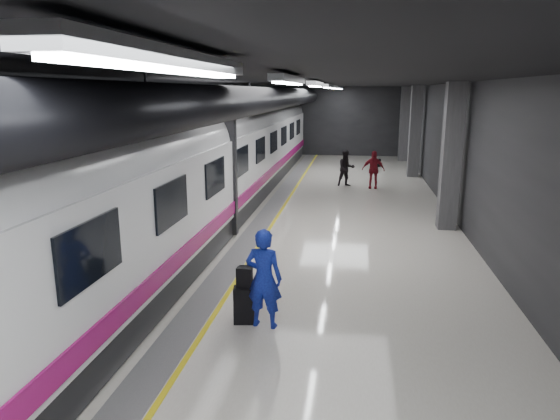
{
  "coord_description": "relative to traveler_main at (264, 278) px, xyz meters",
  "views": [
    {
      "loc": [
        1.65,
        -13.85,
        4.22
      ],
      "look_at": [
        -0.16,
        -1.94,
        1.35
      ],
      "focal_mm": 32.0,
      "sensor_mm": 36.0,
      "label": 1
    }
  ],
  "objects": [
    {
      "name": "ground",
      "position": [
        -0.09,
        5.52,
        -0.93
      ],
      "size": [
        40.0,
        40.0,
        0.0
      ],
      "primitive_type": "plane",
      "color": "silver",
      "rests_on": "ground"
    },
    {
      "name": "shoulder_bag",
      "position": [
        -0.38,
        0.1,
        -0.05
      ],
      "size": [
        0.29,
        0.17,
        0.38
      ],
      "primitive_type": "cube",
      "rotation": [
        0.0,
        0.0,
        -0.07
      ],
      "color": "black",
      "rests_on": "suitcase_main"
    },
    {
      "name": "platform_hall",
      "position": [
        -0.37,
        6.48,
        2.61
      ],
      "size": [
        10.02,
        40.02,
        4.51
      ],
      "color": "black",
      "rests_on": "ground"
    },
    {
      "name": "traveler_far_a",
      "position": [
        1.16,
        14.29,
        -0.11
      ],
      "size": [
        0.96,
        0.85,
        1.64
      ],
      "primitive_type": "imported",
      "rotation": [
        0.0,
        0.0,
        0.34
      ],
      "color": "black",
      "rests_on": "ground"
    },
    {
      "name": "traveler_far_b",
      "position": [
        2.36,
        13.94,
        -0.1
      ],
      "size": [
        1.0,
        0.46,
        1.67
      ],
      "primitive_type": "imported",
      "rotation": [
        0.0,
        0.0,
        -0.05
      ],
      "color": "maroon",
      "rests_on": "ground"
    },
    {
      "name": "suitcase_main",
      "position": [
        -0.37,
        0.09,
        -0.58
      ],
      "size": [
        0.46,
        0.33,
        0.69
      ],
      "primitive_type": "cube",
      "rotation": [
        0.0,
        0.0,
        0.15
      ],
      "color": "black",
      "rests_on": "ground"
    },
    {
      "name": "suitcase_far",
      "position": [
        2.83,
        20.56,
        -0.71
      ],
      "size": [
        0.36,
        0.3,
        0.45
      ],
      "primitive_type": "cube",
      "rotation": [
        0.0,
        0.0,
        0.38
      ],
      "color": "black",
      "rests_on": "ground"
    },
    {
      "name": "traveler_main",
      "position": [
        0.0,
        0.0,
        0.0
      ],
      "size": [
        0.73,
        0.52,
        1.86
      ],
      "primitive_type": "imported",
      "rotation": [
        0.0,
        0.0,
        3.03
      ],
      "color": "#1A37C4",
      "rests_on": "ground"
    },
    {
      "name": "train",
      "position": [
        -3.33,
        5.52,
        1.14
      ],
      "size": [
        3.05,
        38.0,
        4.05
      ],
      "color": "black",
      "rests_on": "ground"
    }
  ]
}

